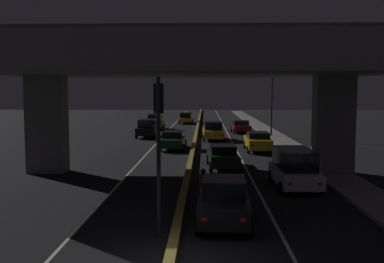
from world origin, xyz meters
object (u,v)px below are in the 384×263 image
object	(u,v)px
car_white_second	(294,168)
car_dark_green_lead_oncoming	(173,140)
traffic_light_left_of_median	(159,129)
car_taxi_yellow_fourth_oncoming	(186,118)
car_dark_red_sixth	(241,126)
car_black_lead	(224,200)
car_taxi_yellow_fifth	(213,131)
car_black_second_oncoming	(147,128)
car_dark_green_third	(223,156)
motorcycle_white_filtering_near	(203,189)
car_taxi_yellow_fourth	(258,141)
street_lamp	(269,86)
car_taxi_yellow_third_oncoming	(156,121)

from	to	relation	value
car_white_second	car_dark_green_lead_oncoming	xyz separation A→B (m)	(-6.98, 14.65, -0.25)
traffic_light_left_of_median	car_taxi_yellow_fourth_oncoming	bearing A→B (deg)	91.43
car_dark_red_sixth	car_dark_green_lead_oncoming	distance (m)	15.74
car_black_lead	car_taxi_yellow_fifth	world-z (taller)	car_taxi_yellow_fifth
car_black_second_oncoming	car_taxi_yellow_fourth_oncoming	world-z (taller)	car_black_second_oncoming
car_black_second_oncoming	car_taxi_yellow_fifth	bearing A→B (deg)	71.85
car_black_lead	car_taxi_yellow_fifth	bearing A→B (deg)	2.38
car_dark_green_lead_oncoming	car_black_second_oncoming	world-z (taller)	car_black_second_oncoming
car_dark_green_third	car_black_second_oncoming	xyz separation A→B (m)	(-7.00, 18.31, 0.20)
traffic_light_left_of_median	car_white_second	xyz separation A→B (m)	(5.86, 7.50, -2.53)
car_dark_green_lead_oncoming	motorcycle_white_filtering_near	size ratio (longest dim) A/B	2.59
car_taxi_yellow_fourth	car_taxi_yellow_fifth	size ratio (longest dim) A/B	1.06
car_black_lead	car_black_second_oncoming	xyz separation A→B (m)	(-6.58, 29.71, 0.12)
car_dark_green_third	car_taxi_yellow_fourth	size ratio (longest dim) A/B	0.98
street_lamp	motorcycle_white_filtering_near	world-z (taller)	street_lamp
car_dark_red_sixth	car_black_second_oncoming	world-z (taller)	car_black_second_oncoming
car_taxi_yellow_fourth	car_black_second_oncoming	distance (m)	14.33
car_white_second	car_black_second_oncoming	size ratio (longest dim) A/B	1.00
car_black_lead	car_dark_green_third	xyz separation A→B (m)	(0.42, 11.39, -0.09)
car_black_lead	car_taxi_yellow_fifth	xyz separation A→B (m)	(0.08, 27.43, 0.08)
car_dark_red_sixth	car_taxi_yellow_fourth_oncoming	world-z (taller)	car_taxi_yellow_fourth_oncoming
car_taxi_yellow_fifth	car_dark_green_third	bearing A→B (deg)	179.26
car_black_second_oncoming	car_taxi_yellow_fourth_oncoming	size ratio (longest dim) A/B	0.91
car_taxi_yellow_fifth	car_taxi_yellow_third_oncoming	distance (m)	13.63
motorcycle_white_filtering_near	car_taxi_yellow_fourth_oncoming	bearing A→B (deg)	3.08
car_black_second_oncoming	car_dark_green_lead_oncoming	bearing A→B (deg)	20.50
car_white_second	car_taxi_yellow_fifth	xyz separation A→B (m)	(-3.60, 21.52, -0.09)
car_dark_green_lead_oncoming	motorcycle_white_filtering_near	distance (m)	18.03
car_taxi_yellow_fourth	traffic_light_left_of_median	bearing A→B (deg)	165.10
car_white_second	car_dark_green_third	bearing A→B (deg)	29.45
car_dark_green_lead_oncoming	car_taxi_yellow_fourth_oncoming	distance (m)	28.99
traffic_light_left_of_median	car_taxi_yellow_fourth_oncoming	world-z (taller)	traffic_light_left_of_median
motorcycle_white_filtering_near	car_dark_red_sixth	bearing A→B (deg)	-7.51
car_white_second	car_dark_green_lead_oncoming	size ratio (longest dim) A/B	0.95
car_taxi_yellow_fourth	car_white_second	bearing A→B (deg)	-179.06
car_black_lead	car_white_second	distance (m)	6.96
street_lamp	car_dark_green_lead_oncoming	bearing A→B (deg)	-133.32
car_black_second_oncoming	traffic_light_left_of_median	bearing A→B (deg)	8.76
car_white_second	car_dark_green_third	world-z (taller)	car_white_second
car_dark_red_sixth	car_dark_green_lead_oncoming	xyz separation A→B (m)	(-6.64, -14.27, 0.03)
car_taxi_yellow_fourth	car_dark_red_sixth	xyz separation A→B (m)	(-0.14, 15.32, -0.07)
car_taxi_yellow_fourth	motorcycle_white_filtering_near	size ratio (longest dim) A/B	2.67
car_dark_green_third	car_taxi_yellow_third_oncoming	size ratio (longest dim) A/B	1.11
traffic_light_left_of_median	car_taxi_yellow_fifth	xyz separation A→B (m)	(2.26, 29.02, -2.62)
street_lamp	car_black_second_oncoming	xyz separation A→B (m)	(-12.43, -0.55, -4.26)
car_dark_green_lead_oncoming	car_dark_green_third	bearing A→B (deg)	23.68
car_taxi_yellow_fifth	car_taxi_yellow_third_oncoming	xyz separation A→B (m)	(-6.86, 11.77, 0.08)
car_taxi_yellow_fifth	car_dark_red_sixth	bearing A→B (deg)	-25.77
street_lamp	traffic_light_left_of_median	bearing A→B (deg)	-104.14
car_taxi_yellow_fourth_oncoming	car_taxi_yellow_third_oncoming	bearing A→B (deg)	-16.21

